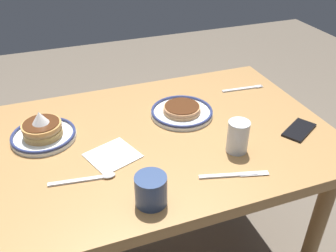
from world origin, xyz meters
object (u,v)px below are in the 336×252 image
Objects in this scene: plate_center_pancakes at (43,132)px; fork_near at (243,89)px; paper_napkin at (113,156)px; cell_phone at (299,130)px; drinking_glass at (238,138)px; coffee_mug at (151,189)px; tea_spoon at (92,178)px; butter_knife at (234,175)px; plate_near_main at (182,111)px.

plate_center_pancakes is 0.85m from fork_near.
cell_phone is at bearing 172.61° from paper_napkin.
drinking_glass is at bearing 164.42° from paper_napkin.
coffee_mug reaches higher than tea_spoon.
fork_near is at bearing -138.89° from coffee_mug.
cell_phone is at bearing -158.13° from butter_knife.
cell_phone is at bearing 144.93° from plate_near_main.
plate_near_main is at bearing -147.22° from tea_spoon.
drinking_glass reaches higher than cell_phone.
coffee_mug is 0.78m from fork_near.
plate_near_main is 1.26× the size of fork_near.
coffee_mug is (-0.26, 0.42, 0.02)m from plate_center_pancakes.
plate_near_main is 0.35m from fork_near.
coffee_mug is 0.21m from tea_spoon.
coffee_mug is at bearing 3.52° from butter_knife.
plate_center_pancakes is at bearing -58.55° from coffee_mug.
coffee_mug is at bearing 121.45° from plate_center_pancakes.
paper_napkin is 0.69m from fork_near.
fork_near is at bearing -122.52° from butter_knife.
tea_spoon is (-0.12, 0.27, -0.02)m from plate_center_pancakes.
fork_near is (-0.33, -0.11, -0.01)m from plate_near_main.
plate_near_main is 0.51m from plate_center_pancakes.
plate_near_main is 1.07× the size of plate_center_pancakes.
tea_spoon reaches higher than cell_phone.
paper_napkin is at bearing 27.81° from plate_near_main.
coffee_mug reaches higher than cell_phone.
drinking_glass is at bearing 154.02° from plate_center_pancakes.
butter_knife is 0.43m from tea_spoon.
butter_knife is at bearing 145.55° from paper_napkin.
tea_spoon is at bearing -17.92° from butter_knife.
drinking_glass is at bearing 57.34° from fork_near.
plate_near_main reaches higher than fork_near.
drinking_glass is 0.55× the size of tea_spoon.
coffee_mug is at bearing 41.11° from fork_near.
tea_spoon reaches higher than fork_near.
plate_center_pancakes is 1.55× the size of cell_phone.
coffee_mug is 0.63m from cell_phone.
coffee_mug is 0.80× the size of paper_napkin.
butter_knife is (0.34, 0.14, -0.00)m from cell_phone.
fork_near is (0.03, -0.36, -0.00)m from cell_phone.
plate_center_pancakes is 1.49× the size of paper_napkin.
plate_near_main is 0.35m from paper_napkin.
coffee_mug is 0.56× the size of butter_knife.
tea_spoon is at bearing 113.41° from plate_center_pancakes.
coffee_mug is (0.25, 0.40, 0.03)m from plate_near_main.
coffee_mug reaches higher than butter_knife.
plate_near_main is 0.48m from coffee_mug.
coffee_mug is 0.36m from drinking_glass.
paper_napkin is (0.06, -0.24, -0.04)m from coffee_mug.
plate_center_pancakes is at bearing -25.98° from drinking_glass.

